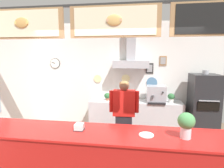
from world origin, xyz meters
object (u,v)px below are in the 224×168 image
object	(u,v)px
basil_vase	(186,124)
condiment_plate	(146,135)
pizza_oven	(203,108)
potted_basil	(171,98)
espresso_machine	(156,94)
potted_sage	(122,96)
shop_worker	(124,117)
napkin_holder	(79,127)
potted_thyme	(107,96)

from	to	relation	value
basil_vase	condiment_plate	world-z (taller)	basil_vase
basil_vase	condiment_plate	bearing A→B (deg)	178.84
pizza_oven	potted_basil	bearing A→B (deg)	170.58
condiment_plate	potted_basil	bearing A→B (deg)	73.43
espresso_machine	potted_sage	bearing A→B (deg)	179.24
potted_sage	pizza_oven	bearing A→B (deg)	-3.69
shop_worker	napkin_holder	size ratio (longest dim) A/B	10.36
shop_worker	basil_vase	world-z (taller)	shop_worker
shop_worker	napkin_holder	bearing A→B (deg)	61.51
potted_thyme	potted_sage	bearing A→B (deg)	0.08
shop_worker	potted_sage	bearing A→B (deg)	-84.60
napkin_holder	potted_basil	bearing A→B (deg)	54.02
shop_worker	potted_basil	bearing A→B (deg)	-136.05
espresso_machine	condiment_plate	distance (m)	2.40
potted_sage	potted_basil	bearing A→B (deg)	-0.29
espresso_machine	basil_vase	bearing A→B (deg)	-85.47
espresso_machine	potted_sage	distance (m)	0.90
pizza_oven	potted_sage	size ratio (longest dim) A/B	8.10
pizza_oven	shop_worker	world-z (taller)	pizza_oven
espresso_machine	potted_basil	size ratio (longest dim) A/B	2.02
shop_worker	basil_vase	xyz separation A→B (m)	(0.93, -1.22, 0.34)
espresso_machine	condiment_plate	world-z (taller)	espresso_machine
basil_vase	potted_basil	bearing A→B (deg)	85.37
shop_worker	basil_vase	bearing A→B (deg)	124.96
shop_worker	potted_thyme	bearing A→B (deg)	-67.15
pizza_oven	basil_vase	distance (m)	2.48
shop_worker	potted_basil	distance (m)	1.63
napkin_holder	potted_thyme	bearing A→B (deg)	89.59
espresso_machine	potted_sage	size ratio (longest dim) A/B	2.19
shop_worker	potted_thyme	world-z (taller)	shop_worker
condiment_plate	pizza_oven	bearing A→B (deg)	57.11
potted_sage	napkin_holder	xyz separation A→B (m)	(-0.41, -2.33, 0.01)
napkin_holder	basil_vase	size ratio (longest dim) A/B	0.44
shop_worker	potted_basil	size ratio (longest dim) A/B	6.78
napkin_holder	pizza_oven	bearing A→B (deg)	42.07
potted_thyme	potted_sage	size ratio (longest dim) A/B	0.93
pizza_oven	shop_worker	bearing A→B (deg)	-150.80
potted_sage	condiment_plate	bearing A→B (deg)	-76.52
basil_vase	condiment_plate	distance (m)	0.55
pizza_oven	shop_worker	size ratio (longest dim) A/B	1.10
espresso_machine	condiment_plate	xyz separation A→B (m)	(-0.33, -2.37, -0.11)
basil_vase	pizza_oven	bearing A→B (deg)	67.38
shop_worker	napkin_holder	world-z (taller)	shop_worker
basil_vase	potted_thyme	bearing A→B (deg)	121.70
potted_basil	condiment_plate	world-z (taller)	potted_basil
pizza_oven	potted_thyme	xyz separation A→B (m)	(-2.42, 0.13, 0.19)
potted_basil	potted_sage	bearing A→B (deg)	179.71
espresso_machine	potted_basil	xyz separation A→B (m)	(0.38, 0.01, -0.08)
pizza_oven	potted_thyme	distance (m)	2.43
potted_thyme	condiment_plate	bearing A→B (deg)	-67.97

